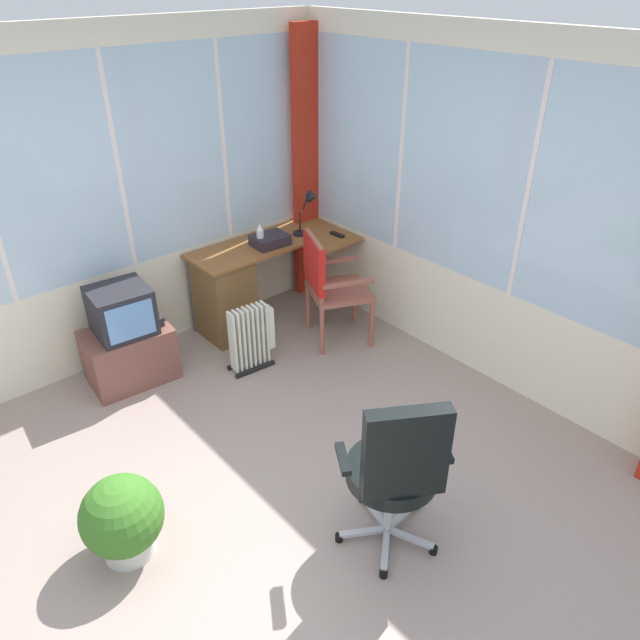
{
  "coord_description": "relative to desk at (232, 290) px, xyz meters",
  "views": [
    {
      "loc": [
        -1.27,
        -1.98,
        2.84
      ],
      "look_at": [
        0.95,
        0.57,
        0.82
      ],
      "focal_mm": 33.5,
      "sensor_mm": 36.0,
      "label": 1
    }
  ],
  "objects": [
    {
      "name": "space_heater",
      "position": [
        -0.2,
        -0.57,
        -0.13
      ],
      "size": [
        0.4,
        0.2,
        0.55
      ],
      "color": "silver",
      "rests_on": "ground"
    },
    {
      "name": "office_chair",
      "position": [
        -0.65,
        -2.52,
        0.21
      ],
      "size": [
        0.62,
        0.6,
        1.07
      ],
      "color": "#B7B7BF",
      "rests_on": "ground"
    },
    {
      "name": "desk_lamp",
      "position": [
        0.8,
        -0.11,
        0.61
      ],
      "size": [
        0.23,
        0.2,
        0.41
      ],
      "color": "black",
      "rests_on": "desk"
    },
    {
      "name": "east_window_panel",
      "position": [
        1.16,
        -1.97,
        0.86
      ],
      "size": [
        0.07,
        4.51,
        2.54
      ],
      "color": "#EDE8CB",
      "rests_on": "ground"
    },
    {
      "name": "tv_on_stand",
      "position": [
        -1.01,
        -0.08,
        -0.05
      ],
      "size": [
        0.68,
        0.5,
        0.8
      ],
      "color": "brown",
      "rests_on": "ground"
    },
    {
      "name": "paper_tray",
      "position": [
        0.38,
        -0.07,
        0.38
      ],
      "size": [
        0.31,
        0.25,
        0.09
      ],
      "primitive_type": "cube",
      "rotation": [
        0.0,
        0.0,
        -0.06
      ],
      "color": "#29232B",
      "rests_on": "desk"
    },
    {
      "name": "curtain_corner",
      "position": [
        1.03,
        0.18,
        0.81
      ],
      "size": [
        0.31,
        0.07,
        2.44
      ],
      "primitive_type": "cube",
      "rotation": [
        0.0,
        0.0,
        0.0
      ],
      "color": "#B22917",
      "rests_on": "ground"
    },
    {
      "name": "tv_remote",
      "position": [
        0.96,
        -0.3,
        0.35
      ],
      "size": [
        0.05,
        0.15,
        0.02
      ],
      "primitive_type": "cube",
      "rotation": [
        0.0,
        0.0,
        0.04
      ],
      "color": "black",
      "rests_on": "desk"
    },
    {
      "name": "potted_plant",
      "position": [
        -1.78,
        -1.58,
        -0.14
      ],
      "size": [
        0.45,
        0.45,
        0.51
      ],
      "color": "silver",
      "rests_on": "ground"
    },
    {
      "name": "ground",
      "position": [
        -1.16,
        -1.97,
        -0.44
      ],
      "size": [
        5.57,
        5.51,
        0.06
      ],
      "primitive_type": "cube",
      "color": "gray"
    },
    {
      "name": "north_window_panel",
      "position": [
        -1.16,
        0.31,
        0.86
      ],
      "size": [
        4.57,
        0.07,
        2.54
      ],
      "color": "#EDE8CB",
      "rests_on": "ground"
    },
    {
      "name": "spray_bottle",
      "position": [
        0.29,
        -0.06,
        0.44
      ],
      "size": [
        0.06,
        0.06,
        0.22
      ],
      "color": "silver",
      "rests_on": "desk"
    },
    {
      "name": "desk",
      "position": [
        0.0,
        0.0,
        0.0
      ],
      "size": [
        1.42,
        0.76,
        0.74
      ],
      "color": "brown",
      "rests_on": "ground"
    },
    {
      "name": "wooden_armchair",
      "position": [
        0.51,
        -0.64,
        0.2
      ],
      "size": [
        0.64,
        0.64,
        0.97
      ],
      "color": "#985544",
      "rests_on": "ground"
    }
  ]
}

